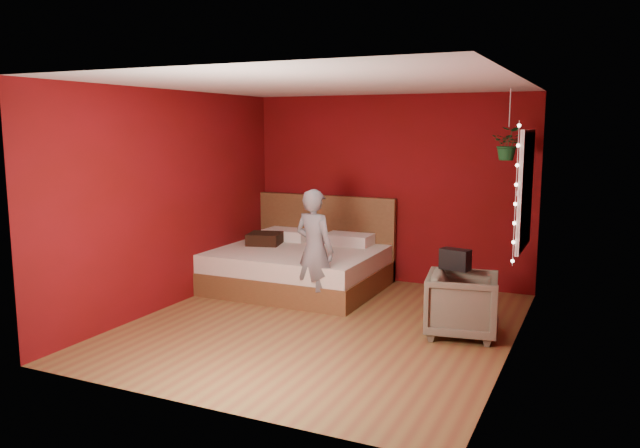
{
  "coord_description": "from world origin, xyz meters",
  "views": [
    {
      "loc": [
        2.76,
        -6.02,
        2.17
      ],
      "look_at": [
        -0.21,
        0.4,
        1.06
      ],
      "focal_mm": 35.0,
      "sensor_mm": 36.0,
      "label": 1
    }
  ],
  "objects": [
    {
      "name": "armchair",
      "position": [
        1.47,
        0.3,
        0.33
      ],
      "size": [
        0.84,
        0.82,
        0.67
      ],
      "primitive_type": "imported",
      "rotation": [
        0.0,
        0.0,
        1.73
      ],
      "color": "#6B6A55",
      "rests_on": "ground"
    },
    {
      "name": "room_walls",
      "position": [
        0.0,
        0.0,
        1.68
      ],
      "size": [
        4.04,
        4.54,
        2.62
      ],
      "color": "#640A0F",
      "rests_on": "ground"
    },
    {
      "name": "throw_pillow",
      "position": [
        -1.54,
        1.44,
        0.61
      ],
      "size": [
        0.54,
        0.54,
        0.16
      ],
      "primitive_type": "cube",
      "rotation": [
        0.0,
        0.0,
        0.25
      ],
      "color": "black",
      "rests_on": "bed"
    },
    {
      "name": "bed",
      "position": [
        -0.95,
        1.39,
        0.31
      ],
      "size": [
        2.15,
        1.82,
        1.18
      ],
      "color": "brown",
      "rests_on": "ground"
    },
    {
      "name": "person",
      "position": [
        -0.33,
        0.5,
        0.72
      ],
      "size": [
        0.59,
        0.45,
        1.45
      ],
      "primitive_type": "imported",
      "rotation": [
        0.0,
        0.0,
        2.92
      ],
      "color": "slate",
      "rests_on": "ground"
    },
    {
      "name": "fairy_lights",
      "position": [
        1.94,
        0.37,
        1.5
      ],
      "size": [
        0.04,
        0.04,
        1.45
      ],
      "color": "silver",
      "rests_on": "room_walls"
    },
    {
      "name": "floor",
      "position": [
        0.0,
        0.0,
        0.0
      ],
      "size": [
        4.5,
        4.5,
        0.0
      ],
      "primitive_type": "plane",
      "color": "brown",
      "rests_on": "ground"
    },
    {
      "name": "window",
      "position": [
        1.97,
        0.9,
        1.5
      ],
      "size": [
        0.05,
        0.97,
        1.27
      ],
      "color": "white",
      "rests_on": "room_walls"
    },
    {
      "name": "handbag",
      "position": [
        1.35,
        0.44,
        0.78
      ],
      "size": [
        0.34,
        0.22,
        0.22
      ],
      "primitive_type": "cube",
      "rotation": [
        0.0,
        0.0,
        -0.23
      ],
      "color": "black",
      "rests_on": "armchair"
    },
    {
      "name": "hanging_plant",
      "position": [
        1.68,
        1.5,
        1.97
      ],
      "size": [
        0.39,
        0.35,
        0.82
      ],
      "color": "silver",
      "rests_on": "room_walls"
    }
  ]
}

